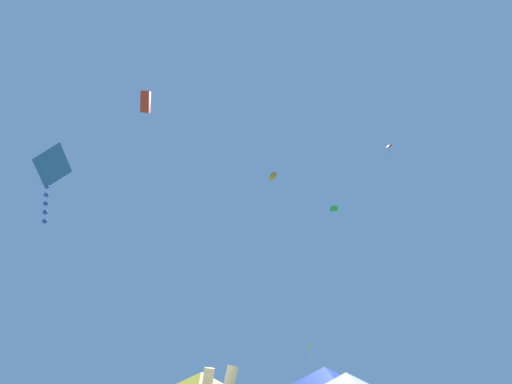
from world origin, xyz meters
The scene contains 7 objects.
canopy_tent_blue centered at (4.46, 10.77, 2.96)m, with size 3.25×3.25×3.48m.
kite_orange_box centered at (5.47, 28.76, 25.99)m, with size 1.06×1.03×1.25m.
kite_blue_diamond centered at (-7.05, 8.00, 10.37)m, with size 1.55×1.67×3.12m.
kite_green_box centered at (8.08, 17.02, 14.68)m, with size 0.41×0.95×0.69m.
kite_red_box centered at (-5.44, 12.12, 19.18)m, with size 0.57×1.34×1.40m.
kite_red_delta centered at (17.15, 22.49, 26.18)m, with size 0.69×0.74×1.37m.
kite_lime_diamond centered at (7.72, 26.67, 6.88)m, with size 0.69×0.64×1.37m.
Camera 1 is at (0.31, -4.21, 1.70)m, focal length 24.31 mm.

